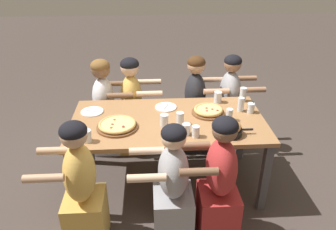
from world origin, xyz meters
TOP-DOWN VIEW (x-y plane):
  - ground_plane at (0.00, 0.00)m, footprint 18.00×18.00m
  - dining_table at (0.00, 0.00)m, footprint 1.83×0.95m
  - pizza_board_main at (-0.47, -0.12)m, footprint 0.37×0.37m
  - pizza_board_second at (0.40, 0.11)m, footprint 0.32×0.32m
  - skillet_bowl at (0.52, -0.30)m, footprint 0.32×0.22m
  - empty_plate_a at (-0.01, 0.25)m, footprint 0.22×0.22m
  - empty_plate_b at (-0.74, 0.20)m, footprint 0.22×0.22m
  - cocktail_glass_blue at (0.82, 0.10)m, footprint 0.07×0.07m
  - drinking_glass_a at (0.11, -0.09)m, footprint 0.07×0.07m
  - drinking_glass_b at (-0.04, -0.11)m, footprint 0.08×0.08m
  - drinking_glass_c at (-0.70, -0.34)m, footprint 0.08×0.08m
  - drinking_glass_d at (0.22, -0.32)m, footprint 0.07×0.07m
  - drinking_glass_e at (0.14, -0.27)m, footprint 0.07×0.07m
  - drinking_glass_f at (0.54, 0.36)m, footprint 0.08×0.08m
  - drinking_glass_g at (0.73, 0.14)m, footprint 0.06×0.06m
  - drinking_glass_h at (0.57, -0.05)m, footprint 0.06×0.06m
  - drinking_glass_i at (0.81, 0.36)m, footprint 0.07×0.07m
  - diner_far_midright at (0.36, 0.69)m, footprint 0.51×0.40m
  - diner_near_left at (-0.72, -0.69)m, footprint 0.51×0.40m
  - diner_near_center at (-0.00, -0.69)m, footprint 0.51×0.40m
  - diner_far_midleft at (-0.37, 0.69)m, footprint 0.51×0.40m
  - diner_far_right at (0.76, 0.69)m, footprint 0.51×0.40m
  - diner_near_midright at (0.37, -0.69)m, footprint 0.51×0.40m
  - diner_far_left at (-0.69, 0.69)m, footprint 0.51×0.40m

SIDE VIEW (x-z plane):
  - ground_plane at x=0.00m, z-range 0.00..0.00m
  - diner_near_center at x=0.00m, z-range -0.05..1.04m
  - diner_near_midright at x=0.37m, z-range -0.05..1.09m
  - diner_near_left at x=-0.72m, z-range -0.05..1.09m
  - diner_far_left at x=-0.69m, z-range -0.04..1.10m
  - diner_far_midright at x=0.36m, z-range -0.05..1.11m
  - diner_far_right at x=0.76m, z-range -0.05..1.11m
  - diner_far_midleft at x=-0.37m, z-range -0.04..1.11m
  - dining_table at x=0.00m, z-range 0.30..1.05m
  - empty_plate_b at x=-0.74m, z-range 0.76..0.77m
  - empty_plate_a at x=-0.01m, z-range 0.76..0.77m
  - pizza_board_main at x=-0.47m, z-range 0.76..0.81m
  - pizza_board_second at x=0.40m, z-range 0.76..0.81m
  - cocktail_glass_blue at x=0.82m, z-range 0.74..0.86m
  - drinking_glass_e at x=0.14m, z-range 0.75..0.85m
  - drinking_glass_d at x=0.22m, z-range 0.75..0.85m
  - drinking_glass_c at x=-0.70m, z-range 0.75..0.86m
  - drinking_glass_b at x=-0.04m, z-range 0.75..0.86m
  - drinking_glass_a at x=0.11m, z-range 0.75..0.87m
  - drinking_glass_h at x=0.57m, z-range 0.75..0.87m
  - drinking_glass_f at x=0.54m, z-range 0.75..0.87m
  - skillet_bowl at x=0.52m, z-range 0.75..0.88m
  - drinking_glass_i at x=0.81m, z-range 0.75..0.90m
  - drinking_glass_g at x=0.73m, z-range 0.76..0.90m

